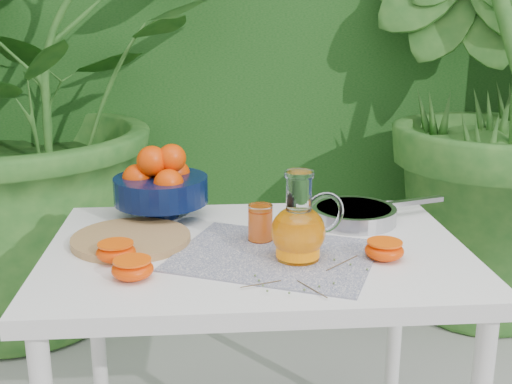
{
  "coord_description": "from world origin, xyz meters",
  "views": [
    {
      "loc": [
        -0.05,
        -1.48,
        1.3
      ],
      "look_at": [
        0.06,
        -0.01,
        0.88
      ],
      "focal_mm": 45.0,
      "sensor_mm": 36.0,
      "label": 1
    }
  ],
  "objects": [
    {
      "name": "cutting_board",
      "position": [
        -0.24,
        0.01,
        0.76
      ],
      "size": [
        0.29,
        0.29,
        0.02
      ],
      "primitive_type": "cylinder",
      "rotation": [
        0.0,
        0.0,
        0.02
      ],
      "color": "#AA844C",
      "rests_on": "white_table"
    },
    {
      "name": "potted_plant_right",
      "position": [
        1.08,
        1.16,
        0.96
      ],
      "size": [
        2.6,
        2.6,
        1.91
      ],
      "primitive_type": "imported",
      "rotation": [
        0.0,
        0.0,
        2.08
      ],
      "color": "#255F20",
      "rests_on": "ground"
    },
    {
      "name": "juice_pitcher",
      "position": [
        0.15,
        -0.13,
        0.82
      ],
      "size": [
        0.19,
        0.15,
        0.2
      ],
      "color": "white",
      "rests_on": "white_table"
    },
    {
      "name": "hedge_backdrop",
      "position": [
        0.06,
        2.06,
        1.19
      ],
      "size": [
        8.0,
        1.65,
        2.5
      ],
      "color": "#144716",
      "rests_on": "ground"
    },
    {
      "name": "thyme_sprigs",
      "position": [
        0.15,
        -0.24,
        0.76
      ],
      "size": [
        0.28,
        0.23,
        0.01
      ],
      "color": "brown",
      "rests_on": "white_table"
    },
    {
      "name": "juice_tumbler",
      "position": [
        0.07,
        0.0,
        0.8
      ],
      "size": [
        0.08,
        0.08,
        0.09
      ],
      "color": "white",
      "rests_on": "white_table"
    },
    {
      "name": "orange_halves",
      "position": [
        -0.04,
        -0.15,
        0.77
      ],
      "size": [
        0.72,
        0.21,
        0.04
      ],
      "color": "#FE4202",
      "rests_on": "white_table"
    },
    {
      "name": "placemat",
      "position": [
        0.1,
        -0.1,
        0.75
      ],
      "size": [
        0.54,
        0.49,
        0.0
      ],
      "primitive_type": "cube",
      "rotation": [
        0.0,
        0.0,
        -0.41
      ],
      "color": "#0C1845",
      "rests_on": "white_table"
    },
    {
      "name": "potted_plant_left",
      "position": [
        -0.82,
        1.25,
        0.98
      ],
      "size": [
        2.74,
        2.74,
        1.96
      ],
      "primitive_type": "imported",
      "rotation": [
        0.0,
        0.0,
        0.62
      ],
      "color": "#255F20",
      "rests_on": "ground"
    },
    {
      "name": "saute_pan",
      "position": [
        0.34,
        0.13,
        0.77
      ],
      "size": [
        0.41,
        0.28,
        0.04
      ],
      "color": "#AAAAAE",
      "rests_on": "white_table"
    },
    {
      "name": "fruit_bowl",
      "position": [
        -0.18,
        0.22,
        0.84
      ],
      "size": [
        0.34,
        0.34,
        0.2
      ],
      "color": "black",
      "rests_on": "white_table"
    },
    {
      "name": "white_table",
      "position": [
        0.06,
        -0.03,
        0.67
      ],
      "size": [
        1.0,
        0.7,
        0.75
      ],
      "color": "white",
      "rests_on": "ground"
    }
  ]
}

